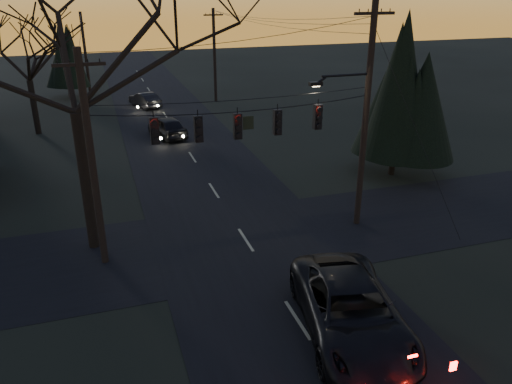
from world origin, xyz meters
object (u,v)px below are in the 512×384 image
object	(u,v)px
evergreen_right	(400,96)
sedan_oncoming_b	(145,100)
utility_pole_far_l	(90,93)
bare_tree_left	(67,50)
suv_near	(351,311)
utility_pole_right	(356,223)
utility_pole_left	(105,262)
sedan_oncoming_a	(167,127)
utility_pole_far_r	(216,101)

from	to	relation	value
evergreen_right	sedan_oncoming_b	world-z (taller)	evergreen_right
utility_pole_far_l	bare_tree_left	xyz separation A→B (m)	(-0.40, -34.50, 8.23)
bare_tree_left	evergreen_right	bearing A→B (deg)	12.51
bare_tree_left	sedan_oncoming_b	world-z (taller)	bare_tree_left
utility_pole_far_l	suv_near	bearing A→B (deg)	-80.37
utility_pole_right	utility_pole_left	distance (m)	11.50
sedan_oncoming_a	suv_near	bearing A→B (deg)	82.83
utility_pole_right	sedan_oncoming_a	distance (m)	18.37
evergreen_right	sedan_oncoming_b	size ratio (longest dim) A/B	1.99
utility_pole_right	bare_tree_left	world-z (taller)	bare_tree_left
utility_pole_far_l	bare_tree_left	distance (m)	35.47
suv_near	evergreen_right	bearing A→B (deg)	64.00
evergreen_right	bare_tree_left	bearing A→B (deg)	-167.49
utility_pole_right	sedan_oncoming_b	size ratio (longest dim) A/B	2.44
utility_pole_left	sedan_oncoming_a	world-z (taller)	utility_pole_left
utility_pole_far_r	sedan_oncoming_a	world-z (taller)	utility_pole_far_r
utility_pole_far_r	sedan_oncoming_b	bearing A→B (deg)	-176.66
evergreen_right	utility_pole_far_l	bearing A→B (deg)	118.54
utility_pole_far_r	utility_pole_right	bearing A→B (deg)	-90.00
utility_pole_far_r	suv_near	bearing A→B (deg)	-96.76
utility_pole_far_r	bare_tree_left	size ratio (longest dim) A/B	0.72
utility_pole_far_r	suv_near	size ratio (longest dim) A/B	1.33
utility_pole_left	bare_tree_left	world-z (taller)	bare_tree_left
suv_near	sedan_oncoming_b	xyz separation A→B (m)	(-2.60, 34.78, -0.21)
utility_pole_right	utility_pole_far_r	world-z (taller)	utility_pole_right
utility_pole_far_l	utility_pole_left	bearing A→B (deg)	-90.00
sedan_oncoming_b	suv_near	bearing A→B (deg)	73.70
bare_tree_left	sedan_oncoming_b	size ratio (longest dim) A/B	2.88
evergreen_right	utility_pole_far_r	bearing A→B (deg)	102.90
utility_pole_far_r	evergreen_right	world-z (taller)	evergreen_right
sedan_oncoming_a	utility_pole_far_l	bearing A→B (deg)	-86.66
utility_pole_left	sedan_oncoming_a	bearing A→B (deg)	73.21
bare_tree_left	sedan_oncoming_a	distance (m)	18.30
utility_pole_right	evergreen_right	size ratio (longest dim) A/B	1.23
utility_pole_right	utility_pole_left	bearing A→B (deg)	180.00
sedan_oncoming_a	utility_pole_right	bearing A→B (deg)	97.92
utility_pole_left	bare_tree_left	xyz separation A→B (m)	(-0.40, 1.50, 8.23)
sedan_oncoming_b	utility_pole_far_r	bearing A→B (deg)	162.77
sedan_oncoming_a	sedan_oncoming_b	world-z (taller)	sedan_oncoming_a
utility_pole_right	evergreen_right	world-z (taller)	evergreen_right
utility_pole_far_l	sedan_oncoming_b	world-z (taller)	utility_pole_far_l
suv_near	utility_pole_right	bearing A→B (deg)	70.75
evergreen_right	utility_pole_right	bearing A→B (deg)	-134.49
utility_pole_left	utility_pole_far_l	world-z (taller)	utility_pole_left
utility_pole_right	bare_tree_left	xyz separation A→B (m)	(-11.90, 1.50, 8.23)
utility_pole_left	evergreen_right	xyz separation A→B (m)	(16.70, 5.29, 4.67)
utility_pole_far_r	sedan_oncoming_a	bearing A→B (deg)	-120.35
utility_pole_left	evergreen_right	world-z (taller)	evergreen_right
utility_pole_far_l	sedan_oncoming_a	world-z (taller)	utility_pole_far_l
utility_pole_right	utility_pole_far_r	xyz separation A→B (m)	(0.00, 28.00, 0.00)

